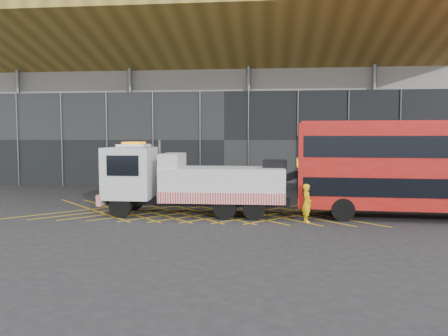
# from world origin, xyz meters

# --- Properties ---
(ground_plane) EXTENTS (120.00, 120.00, 0.00)m
(ground_plane) POSITION_xyz_m (0.00, 0.00, 0.00)
(ground_plane) COLOR #232426
(road_markings) EXTENTS (19.96, 7.16, 0.01)m
(road_markings) POSITION_xyz_m (1.60, 0.00, 0.01)
(road_markings) COLOR gold
(road_markings) RESTS_ON ground_plane
(construction_building) EXTENTS (55.00, 23.97, 18.00)m
(construction_building) POSITION_xyz_m (1.92, 18.40, 8.98)
(construction_building) COLOR gray
(construction_building) RESTS_ON ground_plane
(recovery_truck) EXTENTS (11.67, 2.84, 4.07)m
(recovery_truck) POSITION_xyz_m (1.26, -1.20, 1.88)
(recovery_truck) COLOR black
(recovery_truck) RESTS_ON ground_plane
(bus_towed) EXTENTS (12.66, 3.55, 5.10)m
(bus_towed) POSITION_xyz_m (13.49, -1.05, 2.83)
(bus_towed) COLOR #AD140F
(bus_towed) RESTS_ON ground_plane
(worker) EXTENTS (0.62, 0.80, 1.93)m
(worker) POSITION_xyz_m (7.62, -2.57, 0.97)
(worker) COLOR yellow
(worker) RESTS_ON ground_plane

